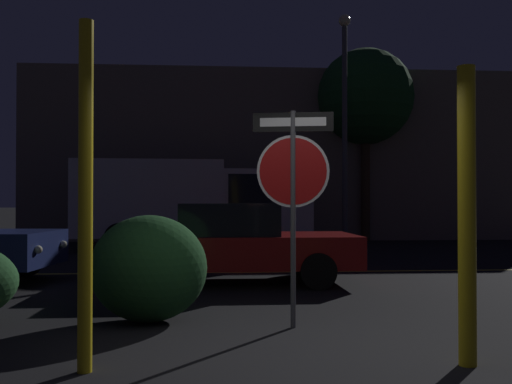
{
  "coord_description": "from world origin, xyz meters",
  "views": [
    {
      "loc": [
        -0.62,
        -5.16,
        1.44
      ],
      "look_at": [
        0.04,
        4.04,
        1.59
      ],
      "focal_mm": 40.0,
      "sensor_mm": 36.0,
      "label": 1
    }
  ],
  "objects_px": {
    "passing_car_2": "(234,243)",
    "tree_0": "(365,97)",
    "yellow_pole_left": "(85,195)",
    "hedge_bush_1": "(149,268)",
    "stop_sign": "(293,173)",
    "yellow_pole_right": "(467,215)",
    "street_lamp": "(345,111)",
    "delivery_truck": "(198,200)"
  },
  "relations": [
    {
      "from": "yellow_pole_right",
      "to": "yellow_pole_left",
      "type": "bearing_deg",
      "value": 179.25
    },
    {
      "from": "passing_car_2",
      "to": "tree_0",
      "type": "relative_size",
      "value": 0.62
    },
    {
      "from": "yellow_pole_left",
      "to": "yellow_pole_right",
      "type": "bearing_deg",
      "value": -0.75
    },
    {
      "from": "passing_car_2",
      "to": "yellow_pole_right",
      "type": "bearing_deg",
      "value": 19.45
    },
    {
      "from": "delivery_truck",
      "to": "street_lamp",
      "type": "relative_size",
      "value": 0.97
    },
    {
      "from": "yellow_pole_left",
      "to": "street_lamp",
      "type": "distance_m",
      "value": 13.82
    },
    {
      "from": "yellow_pole_left",
      "to": "hedge_bush_1",
      "type": "distance_m",
      "value": 2.18
    },
    {
      "from": "yellow_pole_right",
      "to": "hedge_bush_1",
      "type": "bearing_deg",
      "value": 145.94
    },
    {
      "from": "hedge_bush_1",
      "to": "street_lamp",
      "type": "distance_m",
      "value": 12.14
    },
    {
      "from": "delivery_truck",
      "to": "yellow_pole_right",
      "type": "bearing_deg",
      "value": 9.14
    },
    {
      "from": "street_lamp",
      "to": "yellow_pole_left",
      "type": "bearing_deg",
      "value": -112.21
    },
    {
      "from": "delivery_truck",
      "to": "tree_0",
      "type": "bearing_deg",
      "value": 113.36
    },
    {
      "from": "yellow_pole_left",
      "to": "delivery_truck",
      "type": "xyz_separation_m",
      "value": [
        0.57,
        12.54,
        0.0
      ]
    },
    {
      "from": "yellow_pole_right",
      "to": "passing_car_2",
      "type": "relative_size",
      "value": 0.61
    },
    {
      "from": "yellow_pole_left",
      "to": "hedge_bush_1",
      "type": "height_order",
      "value": "yellow_pole_left"
    },
    {
      "from": "tree_0",
      "to": "hedge_bush_1",
      "type": "bearing_deg",
      "value": -114.84
    },
    {
      "from": "passing_car_2",
      "to": "tree_0",
      "type": "height_order",
      "value": "tree_0"
    },
    {
      "from": "street_lamp",
      "to": "yellow_pole_right",
      "type": "bearing_deg",
      "value": -98.19
    },
    {
      "from": "street_lamp",
      "to": "passing_car_2",
      "type": "bearing_deg",
      "value": -116.69
    },
    {
      "from": "delivery_truck",
      "to": "street_lamp",
      "type": "distance_m",
      "value": 5.32
    },
    {
      "from": "delivery_truck",
      "to": "stop_sign",
      "type": "bearing_deg",
      "value": 4.21
    },
    {
      "from": "yellow_pole_left",
      "to": "tree_0",
      "type": "distance_m",
      "value": 17.27
    },
    {
      "from": "stop_sign",
      "to": "yellow_pole_left",
      "type": "xyz_separation_m",
      "value": [
        -1.99,
        -1.56,
        -0.27
      ]
    },
    {
      "from": "yellow_pole_right",
      "to": "delivery_truck",
      "type": "relative_size",
      "value": 0.37
    },
    {
      "from": "yellow_pole_left",
      "to": "yellow_pole_right",
      "type": "distance_m",
      "value": 3.31
    },
    {
      "from": "hedge_bush_1",
      "to": "passing_car_2",
      "type": "height_order",
      "value": "passing_car_2"
    },
    {
      "from": "yellow_pole_left",
      "to": "street_lamp",
      "type": "relative_size",
      "value": 0.41
    },
    {
      "from": "stop_sign",
      "to": "tree_0",
      "type": "relative_size",
      "value": 0.35
    },
    {
      "from": "yellow_pole_left",
      "to": "hedge_bush_1",
      "type": "bearing_deg",
      "value": 81.25
    },
    {
      "from": "hedge_bush_1",
      "to": "tree_0",
      "type": "xyz_separation_m",
      "value": [
        6.27,
        13.54,
        4.6
      ]
    },
    {
      "from": "delivery_truck",
      "to": "street_lamp",
      "type": "bearing_deg",
      "value": 86.79
    },
    {
      "from": "tree_0",
      "to": "street_lamp",
      "type": "bearing_deg",
      "value": -115.92
    },
    {
      "from": "yellow_pole_left",
      "to": "passing_car_2",
      "type": "bearing_deg",
      "value": 74.62
    },
    {
      "from": "hedge_bush_1",
      "to": "yellow_pole_right",
      "type": "bearing_deg",
      "value": -34.06
    },
    {
      "from": "passing_car_2",
      "to": "street_lamp",
      "type": "height_order",
      "value": "street_lamp"
    },
    {
      "from": "stop_sign",
      "to": "delivery_truck",
      "type": "relative_size",
      "value": 0.35
    },
    {
      "from": "yellow_pole_left",
      "to": "tree_0",
      "type": "xyz_separation_m",
      "value": [
        6.57,
        15.52,
        3.75
      ]
    },
    {
      "from": "passing_car_2",
      "to": "delivery_truck",
      "type": "xyz_separation_m",
      "value": [
        -0.86,
        7.34,
        0.8
      ]
    },
    {
      "from": "yellow_pole_right",
      "to": "hedge_bush_1",
      "type": "relative_size",
      "value": 1.9
    },
    {
      "from": "yellow_pole_right",
      "to": "passing_car_2",
      "type": "bearing_deg",
      "value": 109.71
    },
    {
      "from": "hedge_bush_1",
      "to": "passing_car_2",
      "type": "relative_size",
      "value": 0.32
    },
    {
      "from": "hedge_bush_1",
      "to": "tree_0",
      "type": "distance_m",
      "value": 15.61
    }
  ]
}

